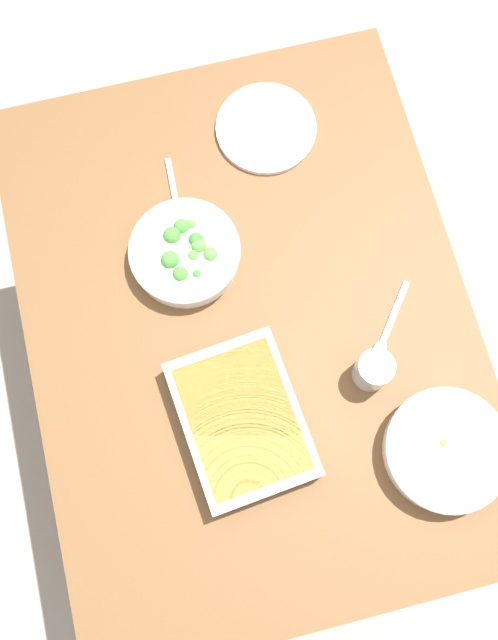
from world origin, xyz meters
TOP-DOWN VIEW (x-y plane):
  - ground_plane at (0.00, 0.00)m, footprint 6.00×6.00m
  - dining_table at (0.00, 0.00)m, footprint 1.20×0.90m
  - stew_bowl at (0.35, 0.30)m, footprint 0.24×0.24m
  - broccoli_bowl at (-0.16, -0.09)m, footprint 0.23×0.23m
  - baking_dish at (0.20, -0.06)m, footprint 0.32×0.25m
  - drink_cup at (0.17, 0.21)m, footprint 0.07×0.07m
  - side_plate at (-0.41, 0.14)m, footprint 0.22×0.22m
  - spoon_by_stew at (0.38, 0.28)m, footprint 0.16×0.10m
  - spoon_by_broccoli at (-0.28, -0.09)m, footprint 0.18×0.03m
  - spoon_spare at (0.09, 0.27)m, footprint 0.15×0.12m

SIDE VIEW (x-z plane):
  - ground_plane at x=0.00m, z-range 0.00..0.00m
  - dining_table at x=0.00m, z-range 0.28..1.02m
  - spoon_by_stew at x=0.38m, z-range 0.74..0.75m
  - spoon_by_broccoli at x=-0.28m, z-range 0.74..0.75m
  - spoon_spare at x=0.09m, z-range 0.74..0.75m
  - side_plate at x=-0.41m, z-range 0.74..0.75m
  - broccoli_bowl at x=-0.16m, z-range 0.74..0.80m
  - stew_bowl at x=0.35m, z-range 0.74..0.80m
  - baking_dish at x=0.20m, z-range 0.74..0.80m
  - drink_cup at x=0.17m, z-range 0.74..0.82m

